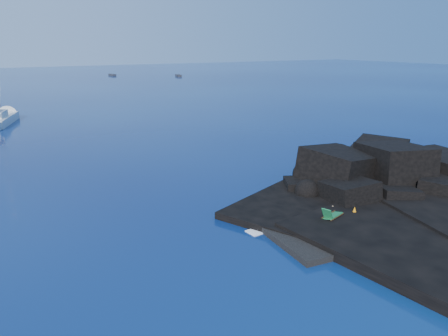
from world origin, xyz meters
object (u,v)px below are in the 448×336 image
at_px(deck_chair, 333,212).
at_px(marker_cone, 354,211).
at_px(sunbather, 331,210).
at_px(distant_boat_a, 112,76).
at_px(distant_boat_b, 178,76).
at_px(sailboat, 0,124).

relative_size(deck_chair, marker_cone, 2.64).
distance_m(sunbather, distant_boat_a, 130.41).
xyz_separation_m(marker_cone, distant_boat_a, (23.60, 129.25, -0.66)).
height_order(deck_chair, sunbather, deck_chair).
relative_size(sunbather, distant_boat_b, 0.44).
bearing_deg(distant_boat_b, sailboat, -117.94).
bearing_deg(sunbather, deck_chair, -158.86).
bearing_deg(distant_boat_b, marker_cone, -96.88).
height_order(sailboat, deck_chair, sailboat).
bearing_deg(distant_boat_a, distant_boat_b, -42.92).
bearing_deg(marker_cone, sailboat, 108.34).
relative_size(marker_cone, distant_boat_b, 0.14).
relative_size(sunbather, distant_boat_a, 0.46).
relative_size(sailboat, marker_cone, 24.11).
distance_m(sailboat, marker_cone, 51.19).
relative_size(deck_chair, distant_boat_b, 0.38).
height_order(deck_chair, marker_cone, deck_chair).
bearing_deg(distant_boat_a, marker_cone, -104.50).
distance_m(deck_chair, distant_boat_b, 122.73).
xyz_separation_m(distant_boat_a, distant_boat_b, (17.67, -14.19, 0.00)).
xyz_separation_m(sunbather, distant_boat_a, (24.46, 128.10, -0.53)).
distance_m(sunbather, marker_cone, 1.45).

